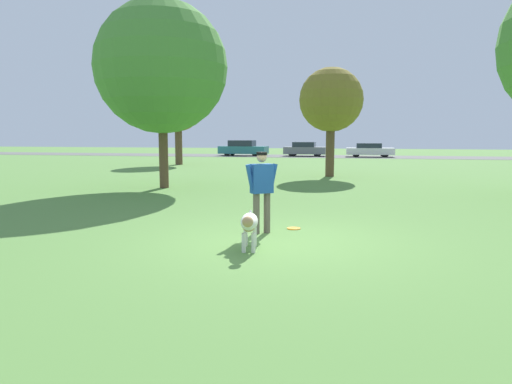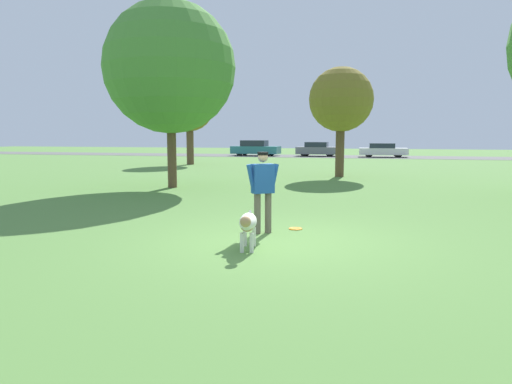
% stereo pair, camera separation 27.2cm
% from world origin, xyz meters
% --- Properties ---
extents(ground_plane, '(120.00, 120.00, 0.00)m').
position_xyz_m(ground_plane, '(0.00, 0.00, 0.00)').
color(ground_plane, '#56843D').
extents(far_road_strip, '(120.00, 6.00, 0.01)m').
position_xyz_m(far_road_strip, '(0.00, 34.16, 0.01)').
color(far_road_strip, '#5B5B59').
rests_on(far_road_strip, ground_plane).
extents(person, '(0.60, 0.47, 1.60)m').
position_xyz_m(person, '(-0.37, 0.55, 0.94)').
color(person, '#665B4C').
rests_on(person, ground_plane).
extents(dog, '(0.40, 1.06, 0.64)m').
position_xyz_m(dog, '(-0.31, -0.80, 0.45)').
color(dog, silver).
rests_on(dog, ground_plane).
extents(frisbee, '(0.28, 0.28, 0.02)m').
position_xyz_m(frisbee, '(0.19, 1.10, 0.01)').
color(frisbee, orange).
rests_on(frisbee, ground_plane).
extents(tree_mid_center, '(2.95, 2.95, 5.04)m').
position_xyz_m(tree_mid_center, '(0.21, 13.53, 3.52)').
color(tree_mid_center, brown).
rests_on(tree_mid_center, ground_plane).
extents(tree_near_left, '(4.73, 4.73, 6.71)m').
position_xyz_m(tree_near_left, '(-5.48, 7.49, 4.34)').
color(tree_near_left, brown).
rests_on(tree_near_left, ground_plane).
extents(tree_far_left, '(3.20, 3.20, 5.39)m').
position_xyz_m(tree_far_left, '(-10.05, 20.30, 3.75)').
color(tree_far_left, brown).
rests_on(tree_far_left, ground_plane).
extents(parked_car_teal, '(4.62, 2.03, 1.46)m').
position_xyz_m(parked_car_teal, '(-9.10, 34.03, 0.70)').
color(parked_car_teal, teal).
rests_on(parked_car_teal, ground_plane).
extents(parked_car_grey, '(3.90, 1.92, 1.31)m').
position_xyz_m(parked_car_grey, '(-3.25, 34.38, 0.65)').
color(parked_car_grey, slate).
rests_on(parked_car_grey, ground_plane).
extents(parked_car_white, '(4.22, 1.85, 1.23)m').
position_xyz_m(parked_car_white, '(2.58, 34.00, 0.62)').
color(parked_car_white, white).
rests_on(parked_car_white, ground_plane).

